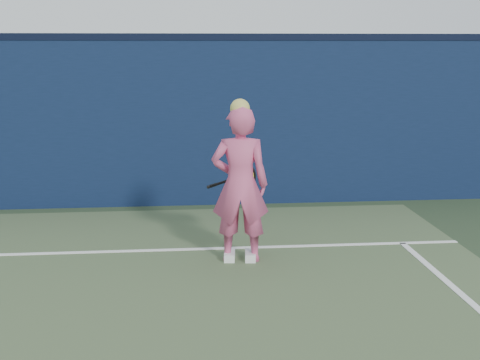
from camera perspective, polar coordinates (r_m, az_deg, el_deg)
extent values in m
cube|color=#0C1935|center=(10.52, -16.60, 4.52)|extent=(24.00, 0.40, 2.50)
cube|color=black|center=(10.45, -17.01, 11.61)|extent=(24.00, 0.42, 0.10)
imported|color=#CD4F7D|center=(7.52, 0.00, -0.41)|extent=(0.69, 0.49, 1.78)
sphere|color=#C7BF59|center=(7.39, 0.00, 6.11)|extent=(0.22, 0.22, 0.22)
cube|color=white|center=(7.74, 0.89, -6.50)|extent=(0.15, 0.29, 0.10)
cube|color=white|center=(7.74, -0.89, -6.49)|extent=(0.15, 0.29, 0.10)
torus|color=black|center=(7.98, 0.33, 0.30)|extent=(0.32, 0.16, 0.33)
torus|color=yellow|center=(7.98, 0.33, 0.30)|extent=(0.26, 0.12, 0.27)
cylinder|color=beige|center=(7.98, 0.33, 0.30)|extent=(0.26, 0.11, 0.26)
cylinder|color=black|center=(7.97, -1.42, -0.18)|extent=(0.30, 0.08, 0.11)
cylinder|color=black|center=(7.97, -2.40, -0.49)|extent=(0.14, 0.06, 0.07)
cube|color=white|center=(8.37, -19.30, -6.03)|extent=(11.00, 0.08, 0.01)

